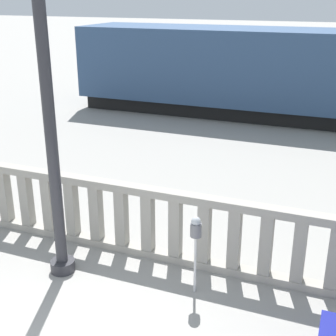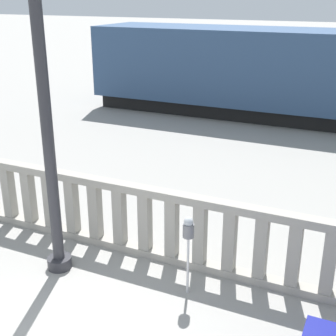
% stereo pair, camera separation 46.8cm
% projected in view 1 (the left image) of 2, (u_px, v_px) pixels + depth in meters
% --- Properties ---
extents(balustrade, '(13.58, 0.24, 1.35)m').
position_uv_depth(balustrade, '(148.00, 222.00, 8.37)').
color(balustrade, '#9E998E').
rests_on(balustrade, ground).
extents(lamppost, '(0.42, 0.42, 5.74)m').
position_uv_depth(lamppost, '(47.00, 93.00, 7.03)').
color(lamppost, '#2D2D33').
rests_on(lamppost, ground).
extents(parking_meter, '(0.18, 0.18, 1.34)m').
position_uv_depth(parking_meter, '(196.00, 232.00, 7.18)').
color(parking_meter, silver).
rests_on(parking_meter, ground).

